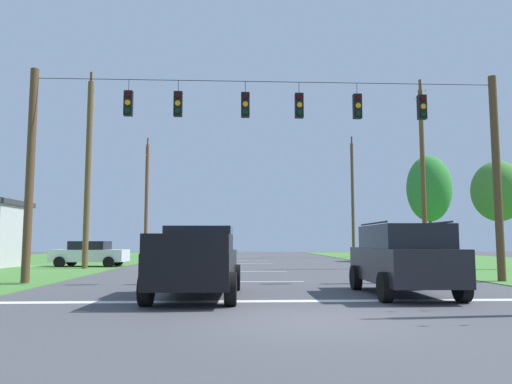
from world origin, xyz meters
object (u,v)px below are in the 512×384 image
Objects in this scene: overhead_signal_span at (270,158)px; tree_roadside_far_right at (498,192)px; distant_car_crossing_white at (90,253)px; utility_pole_far_right at (353,198)px; utility_pole_far_left at (147,198)px; utility_pole_mid_left at (88,170)px; pickup_truck at (198,261)px; suv_black at (403,258)px; tree_roadside_right at (429,189)px; utility_pole_mid_right at (423,174)px.

tree_roadside_far_right is (12.96, 7.46, -0.48)m from overhead_signal_span.
utility_pole_far_right reaches higher than distant_car_crossing_white.
utility_pole_mid_left is at bearing -90.06° from utility_pole_far_left.
pickup_truck is 0.49× the size of utility_pole_far_left.
overhead_signal_span is at bearing 128.89° from suv_black.
utility_pole_mid_left is (-7.14, 13.64, 4.54)m from pickup_truck.
distant_car_crossing_white is 16.92m from utility_pole_far_left.
tree_roadside_right is (23.60, 7.12, 4.75)m from distant_car_crossing_white.
suv_black is at bearing -114.21° from tree_roadside_right.
pickup_truck is at bearing -131.60° from utility_pole_mid_right.
utility_pole_far_left is 24.94m from tree_roadside_right.
utility_pole_far_right is at bearing 69.93° from overhead_signal_span.
utility_pole_far_right reaches higher than pickup_truck.
distant_car_crossing_white is 0.40× the size of utility_pole_mid_right.
tree_roadside_right is at bearing 16.80° from distant_car_crossing_white.
utility_pole_far_right is at bearing 68.72° from pickup_truck.
utility_pole_far_right is 1.41× the size of tree_roadside_right.
pickup_truck is 17.49m from distant_car_crossing_white.
utility_pole_far_left is 1.92× the size of tree_roadside_far_right.
pickup_truck is at bearing -64.59° from distant_car_crossing_white.
utility_pole_mid_right is at bearing -91.45° from utility_pole_far_right.
suv_black is 25.47m from tree_roadside_right.
utility_pole_mid_left is (-18.93, 0.38, 0.19)m from utility_pole_mid_right.
tree_roadside_far_right is (9.49, 11.75, 3.12)m from suv_black.
utility_pole_far_right is 19.38m from utility_pole_far_left.
suv_black is 0.45× the size of utility_pole_mid_right.
utility_pole_far_right reaches higher than tree_roadside_far_right.
utility_pole_mid_left is 18.39m from utility_pole_far_left.
suv_black is 20.62m from distant_car_crossing_white.
overhead_signal_span is at bearing -126.50° from tree_roadside_right.
distant_car_crossing_white is 0.75× the size of tree_roadside_far_right.
suv_black is 32.33m from utility_pole_far_right.
distant_car_crossing_white is 0.38× the size of utility_pole_far_right.
tree_roadside_right is (4.31, 9.66, 0.22)m from utility_pole_mid_right.
pickup_truck is at bearing -179.38° from suv_black.
utility_pole_mid_right is (5.97, 13.21, 4.26)m from suv_black.
utility_pole_mid_right is at bearing 48.40° from pickup_truck.
utility_pole_mid_right is 0.98× the size of utility_pole_mid_left.
utility_pole_far_left is (0.02, 18.39, 0.03)m from utility_pole_mid_left.
tree_roadside_right reaches higher than overhead_signal_span.
tree_roadside_far_right is (3.52, -1.46, -1.14)m from utility_pole_mid_right.
utility_pole_mid_right is at bearing 43.39° from overhead_signal_span.
utility_pole_far_right is at bearing 42.53° from utility_pole_mid_left.
pickup_truck is 0.93× the size of tree_roadside_far_right.
pickup_truck is 33.14m from utility_pole_far_left.
pickup_truck is at bearing -142.34° from tree_roadside_far_right.
utility_pole_mid_left is 0.99× the size of utility_pole_far_left.
distant_car_crossing_white is at bearing 115.41° from pickup_truck.
utility_pole_far_left is (-19.37, 0.62, -0.02)m from utility_pole_far_right.
tree_roadside_far_right reaches higher than suv_black.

